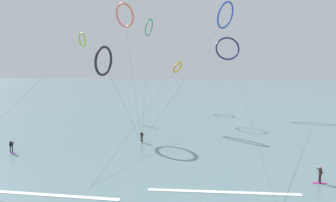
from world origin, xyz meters
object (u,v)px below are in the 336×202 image
(kite_amber, at_px, (177,67))
(kite_lime, at_px, (82,40))
(surfer_ivory, at_px, (142,138))
(surfer_magenta, at_px, (320,176))
(kite_navy, at_px, (227,49))
(kite_coral, at_px, (125,15))
(surfer_violet, at_px, (11,147))
(kite_emerald, at_px, (149,28))
(kite_cobalt, at_px, (225,15))
(kite_charcoal, at_px, (104,61))

(kite_amber, bearing_deg, kite_lime, -46.97)
(surfer_ivory, xyz_separation_m, surfer_magenta, (20.33, -11.55, 0.00))
(kite_lime, bearing_deg, surfer_magenta, -178.36)
(kite_navy, bearing_deg, kite_coral, -163.64)
(surfer_magenta, distance_m, surfer_violet, 35.77)
(kite_coral, xyz_separation_m, kite_emerald, (3.67, 6.05, -1.78))
(kite_cobalt, height_order, kite_amber, kite_cobalt)
(kite_charcoal, bearing_deg, surfer_violet, -21.79)
(kite_lime, distance_m, kite_navy, 33.21)
(surfer_ivory, relative_size, kite_cobalt, 0.08)
(kite_charcoal, bearing_deg, kite_amber, 174.89)
(kite_coral, bearing_deg, kite_lime, 7.76)
(surfer_ivory, bearing_deg, kite_charcoal, -102.39)
(surfer_magenta, xyz_separation_m, kite_emerald, (-24.84, 36.64, 18.64))
(kite_navy, bearing_deg, surfer_ivory, -123.88)
(surfer_ivory, height_order, kite_charcoal, kite_charcoal)
(surfer_magenta, height_order, kite_charcoal, kite_charcoal)
(kite_emerald, bearing_deg, kite_lime, -75.91)
(kite_lime, xyz_separation_m, kite_navy, (32.58, 6.16, -1.87))
(kite_lime, height_order, kite_charcoal, kite_lime)
(surfer_magenta, distance_m, kite_cobalt, 32.96)
(surfer_ivory, distance_m, kite_emerald, 31.58)
(surfer_magenta, height_order, surfer_violet, same)
(surfer_violet, distance_m, kite_amber, 44.42)
(kite_coral, distance_m, kite_charcoal, 17.18)
(kite_cobalt, distance_m, kite_lime, 33.05)
(kite_coral, xyz_separation_m, kite_amber, (9.10, 13.67, -10.66))
(kite_coral, height_order, kite_charcoal, kite_coral)
(kite_amber, bearing_deg, surfer_ivory, 17.27)
(surfer_violet, relative_size, kite_emerald, 0.06)
(kite_cobalt, height_order, kite_emerald, kite_cobalt)
(surfer_magenta, bearing_deg, kite_amber, -159.49)
(kite_amber, bearing_deg, kite_charcoal, 2.55)
(kite_emerald, bearing_deg, kite_amber, 152.60)
(kite_emerald, bearing_deg, kite_cobalt, 63.71)
(kite_lime, relative_size, kite_emerald, 1.44)
(kite_cobalt, bearing_deg, kite_lime, -75.32)
(surfer_magenta, height_order, kite_amber, kite_amber)
(surfer_magenta, distance_m, kite_lime, 55.52)
(surfer_violet, distance_m, kite_charcoal, 18.25)
(kite_navy, bearing_deg, kite_cobalt, -104.33)
(kite_charcoal, height_order, kite_navy, kite_navy)
(kite_lime, xyz_separation_m, kite_amber, (20.58, 9.22, -6.22))
(surfer_violet, distance_m, kite_cobalt, 39.44)
(surfer_violet, bearing_deg, kite_amber, -121.47)
(kite_lime, distance_m, kite_emerald, 15.46)
(kite_coral, bearing_deg, kite_cobalt, -165.39)
(kite_coral, bearing_deg, surfer_magenta, 161.94)
(kite_lime, relative_size, kite_charcoal, 2.74)
(surfer_magenta, bearing_deg, surfer_violet, -99.65)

